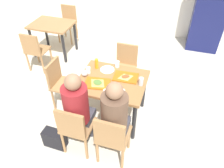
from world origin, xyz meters
TOP-DOWN VIEW (x-y plane):
  - ground_plane at (0.00, 0.00)m, footprint 10.00×10.00m
  - main_table at (0.00, 0.00)m, footprint 0.99×0.83m
  - chair_near_left at (-0.25, -0.80)m, footprint 0.40×0.40m
  - chair_near_right at (0.25, -0.80)m, footprint 0.40×0.40m
  - chair_far_side at (0.00, 0.80)m, footprint 0.40×0.40m
  - chair_left_end at (-0.88, 0.00)m, footprint 0.40×0.40m
  - person_in_red at (-0.25, -0.66)m, footprint 0.32×0.42m
  - person_in_brown_jacket at (0.25, -0.66)m, footprint 0.32×0.42m
  - tray_red_near at (-0.17, -0.14)m, footprint 0.39×0.31m
  - tray_red_far at (0.17, 0.12)m, footprint 0.37×0.28m
  - paper_plate_center at (-0.15, 0.23)m, footprint 0.22×0.22m
  - paper_plate_near_edge at (0.15, -0.23)m, footprint 0.22×0.22m
  - pizza_slice_a at (-0.17, -0.15)m, footprint 0.25×0.24m
  - pizza_slice_b at (0.18, 0.11)m, footprint 0.22×0.20m
  - plastic_cup_a at (-0.02, 0.35)m, footprint 0.07×0.07m
  - plastic_cup_b at (0.02, -0.35)m, footprint 0.07×0.07m
  - plastic_cup_c at (-0.40, 0.06)m, footprint 0.07×0.07m
  - soda_can at (0.42, 0.02)m, footprint 0.07×0.07m
  - condiment_bottle at (-0.32, 0.23)m, footprint 0.06×0.06m
  - foil_bundle at (-0.42, -0.02)m, footprint 0.10×0.10m
  - handbag at (-0.60, -0.81)m, footprint 0.32×0.17m
  - drink_fridge at (1.40, 2.85)m, footprint 0.70×0.60m
  - background_table at (-1.85, 1.50)m, footprint 0.90×0.70m
  - background_chair_near at (-1.85, 0.76)m, footprint 0.40×0.40m
  - background_chair_far at (-1.85, 2.23)m, footprint 0.40×0.40m

SIDE VIEW (x-z plane):
  - ground_plane at x=0.00m, z-range -0.02..0.00m
  - handbag at x=-0.60m, z-range 0.00..0.28m
  - chair_near_left at x=-0.25m, z-range 0.07..0.93m
  - chair_near_right at x=0.25m, z-range 0.07..0.93m
  - chair_far_side at x=0.00m, z-range 0.07..0.93m
  - chair_left_end at x=-0.88m, z-range 0.07..0.93m
  - background_chair_near at x=-1.85m, z-range 0.07..0.93m
  - background_chair_far at x=-1.85m, z-range 0.07..0.93m
  - background_table at x=-1.85m, z-range 0.24..0.97m
  - main_table at x=0.00m, z-range 0.26..0.99m
  - paper_plate_center at x=-0.15m, z-range 0.73..0.74m
  - paper_plate_near_edge at x=0.15m, z-range 0.73..0.74m
  - tray_red_near at x=-0.17m, z-range 0.73..0.75m
  - tray_red_far at x=0.17m, z-range 0.73..0.75m
  - person_in_red at x=-0.25m, z-range 0.12..1.38m
  - person_in_brown_jacket at x=0.25m, z-range 0.12..1.38m
  - pizza_slice_b at x=0.18m, z-range 0.75..0.77m
  - pizza_slice_a at x=-0.17m, z-range 0.75..0.77m
  - plastic_cup_a at x=-0.02m, z-range 0.73..0.83m
  - plastic_cup_b at x=0.02m, z-range 0.73..0.83m
  - plastic_cup_c at x=-0.40m, z-range 0.73..0.83m
  - foil_bundle at x=-0.42m, z-range 0.73..0.83m
  - soda_can at x=0.42m, z-range 0.73..0.85m
  - condiment_bottle at x=-0.32m, z-range 0.73..0.89m
  - drink_fridge at x=1.40m, z-range 0.00..1.90m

